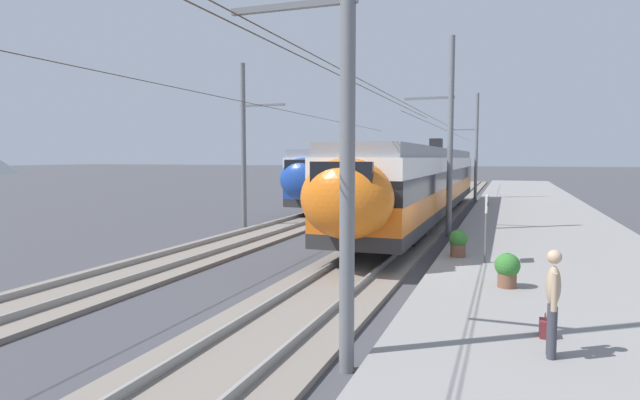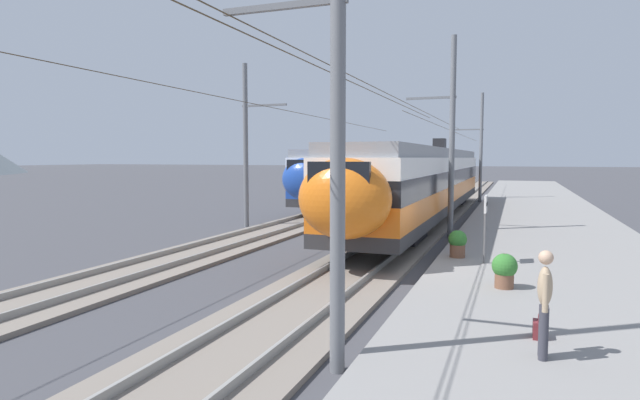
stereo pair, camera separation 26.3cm
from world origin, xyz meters
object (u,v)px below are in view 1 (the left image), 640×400
(catenary_mast_west, at_px, (340,109))
(handbag_beside_passenger, at_px, (545,328))
(catenary_mast_east, at_px, (475,146))
(passenger_walking, at_px, (553,298))
(train_far_track, at_px, (365,173))
(potted_plant_by_shelter, at_px, (458,242))
(potted_plant_platform_edge, at_px, (507,268))
(train_near_platform, at_px, (424,180))
(catenary_mast_far_side, at_px, (246,143))
(catenary_mast_mid, at_px, (448,135))
(platform_sign, at_px, (486,213))

(catenary_mast_west, xyz_separation_m, handbag_beside_passenger, (1.90, -3.14, -3.68))
(catenary_mast_east, height_order, passenger_walking, catenary_mast_east)
(train_far_track, distance_m, potted_plant_by_shelter, 22.82)
(potted_plant_platform_edge, bearing_deg, train_far_track, 22.34)
(catenary_mast_west, bearing_deg, catenary_mast_east, -0.01)
(catenary_mast_west, bearing_deg, train_near_platform, 4.90)
(potted_plant_platform_edge, bearing_deg, potted_plant_by_shelter, 22.15)
(train_far_track, bearing_deg, potted_plant_platform_edge, -157.66)
(catenary_mast_far_side, xyz_separation_m, potted_plant_by_shelter, (-5.96, -10.56, -3.36))
(potted_plant_platform_edge, bearing_deg, catenary_mast_west, 154.85)
(catenary_mast_east, height_order, potted_plant_platform_edge, catenary_mast_east)
(train_far_track, bearing_deg, catenary_mast_far_side, 172.86)
(catenary_mast_mid, relative_size, passenger_walking, 24.41)
(passenger_walking, relative_size, potted_plant_platform_edge, 2.03)
(platform_sign, bearing_deg, catenary_mast_east, 4.18)
(potted_plant_by_shelter, bearing_deg, handbag_beside_passenger, -163.45)
(catenary_mast_east, height_order, catenary_mast_far_side, catenary_mast_east)
(train_near_platform, distance_m, potted_plant_by_shelter, 11.27)
(catenary_mast_mid, xyz_separation_m, catenary_mast_east, (19.13, 0.00, -0.11))
(platform_sign, distance_m, handbag_beside_passenger, 6.58)
(catenary_mast_east, xyz_separation_m, potted_plant_platform_edge, (-28.79, -2.50, -3.49))
(catenary_mast_west, relative_size, catenary_mast_east, 1.00)
(passenger_walking, xyz_separation_m, handbag_beside_passenger, (0.96, 0.03, -0.79))
(platform_sign, relative_size, potted_plant_by_shelter, 2.36)
(platform_sign, bearing_deg, handbag_beside_passenger, -168.90)
(train_near_platform, bearing_deg, handbag_beside_passenger, -164.86)
(platform_sign, xyz_separation_m, potted_plant_platform_edge, (-2.88, -0.61, -1.00))
(passenger_walking, bearing_deg, catenary_mast_east, 5.44)
(train_far_track, height_order, handbag_beside_passenger, train_far_track)
(catenary_mast_east, height_order, platform_sign, catenary_mast_east)
(catenary_mast_mid, distance_m, passenger_walking, 14.75)
(train_near_platform, bearing_deg, catenary_mast_west, -175.10)
(train_near_platform, relative_size, platform_sign, 14.56)
(train_near_platform, xyz_separation_m, platform_sign, (-11.53, -3.59, -0.46))
(train_near_platform, bearing_deg, train_far_track, 30.08)
(passenger_walking, bearing_deg, platform_sign, 9.88)
(potted_plant_platform_edge, bearing_deg, catenary_mast_east, 4.97)
(handbag_beside_passenger, xyz_separation_m, potted_plant_by_shelter, (7.02, 2.09, 0.32))
(train_far_track, height_order, catenary_mast_mid, catenary_mast_mid)
(platform_sign, height_order, potted_plant_by_shelter, platform_sign)
(train_far_track, relative_size, passenger_walking, 15.44)
(catenary_mast_mid, height_order, catenary_mast_far_side, catenary_mast_mid)
(catenary_mast_east, height_order, handbag_beside_passenger, catenary_mast_east)
(catenary_mast_west, height_order, handbag_beside_passenger, catenary_mast_west)
(train_near_platform, bearing_deg, passenger_walking, -165.52)
(platform_sign, distance_m, potted_plant_platform_edge, 3.11)
(catenary_mast_mid, relative_size, handbag_beside_passenger, 96.36)
(catenary_mast_mid, xyz_separation_m, platform_sign, (-6.78, -1.89, -2.60))
(handbag_beside_passenger, relative_size, potted_plant_by_shelter, 0.50)
(handbag_beside_passenger, distance_m, potted_plant_platform_edge, 3.52)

